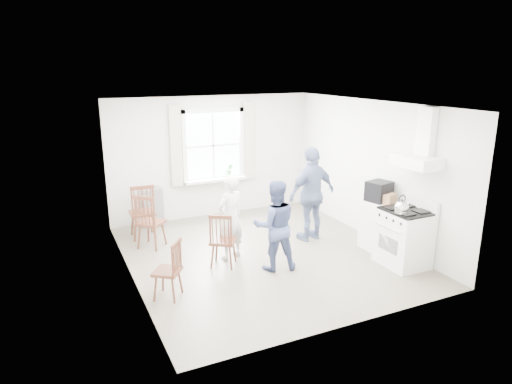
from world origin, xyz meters
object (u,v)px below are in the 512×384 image
object	(u,v)px
person_left	(230,217)
person_right	(312,194)
stereo_stack	(379,191)
windsor_chair_b	(222,235)
gas_stove	(404,237)
windsor_chair_c	(173,263)
low_cabinet	(379,225)
person_mid	(275,225)
windsor_chair_a	(143,206)

from	to	relation	value
person_left	person_right	distance (m)	1.73
person_left	person_right	xyz separation A→B (m)	(1.71, 0.17, 0.16)
stereo_stack	windsor_chair_b	distance (m)	2.88
gas_stove	windsor_chair_c	distance (m)	3.77
gas_stove	low_cabinet	distance (m)	0.70
stereo_stack	gas_stove	bearing A→B (deg)	-93.44
person_right	person_mid	bearing A→B (deg)	25.93
windsor_chair_b	person_left	world-z (taller)	person_left
windsor_chair_b	person_right	size ratio (longest dim) A/B	0.52
gas_stove	person_mid	xyz separation A→B (m)	(-2.00, 0.76, 0.26)
low_cabinet	windsor_chair_a	world-z (taller)	windsor_chair_a
windsor_chair_a	person_left	bearing A→B (deg)	-52.46
gas_stove	person_mid	distance (m)	2.15
windsor_chair_b	person_left	distance (m)	0.46
windsor_chair_c	person_right	world-z (taller)	person_right
gas_stove	windsor_chair_c	world-z (taller)	gas_stove
windsor_chair_b	person_right	bearing A→B (deg)	13.88
gas_stove	stereo_stack	distance (m)	0.95
windsor_chair_c	low_cabinet	bearing A→B (deg)	2.98
low_cabinet	windsor_chair_c	xyz separation A→B (m)	(-3.80, -0.20, 0.08)
windsor_chair_a	person_mid	xyz separation A→B (m)	(1.64, -2.22, 0.08)
low_cabinet	person_right	xyz separation A→B (m)	(-0.84, 0.94, 0.44)
windsor_chair_b	person_mid	bearing A→B (deg)	-26.66
person_mid	windsor_chair_b	bearing A→B (deg)	-12.61
windsor_chair_b	person_mid	world-z (taller)	person_mid
windsor_chair_b	windsor_chair_c	distance (m)	1.17
windsor_chair_a	stereo_stack	bearing A→B (deg)	-31.33
windsor_chair_a	person_right	world-z (taller)	person_right
windsor_chair_b	windsor_chair_c	xyz separation A→B (m)	(-0.97, -0.65, -0.04)
person_left	low_cabinet	bearing A→B (deg)	142.73
low_cabinet	windsor_chair_a	bearing A→B (deg)	148.38
stereo_stack	windsor_chair_c	size ratio (longest dim) A/B	0.53
windsor_chair_a	person_left	world-z (taller)	person_left
windsor_chair_b	windsor_chair_c	world-z (taller)	windsor_chair_b
person_mid	person_right	xyz separation A→B (m)	(1.23, 0.88, 0.15)
windsor_chair_b	person_right	world-z (taller)	person_right
low_cabinet	person_left	distance (m)	2.68
low_cabinet	person_left	bearing A→B (deg)	163.16
person_mid	person_right	distance (m)	1.52
person_left	person_mid	world-z (taller)	person_mid
windsor_chair_a	windsor_chair_b	bearing A→B (deg)	-64.41
windsor_chair_a	person_mid	distance (m)	2.76
windsor_chair_b	person_mid	size ratio (longest dim) A/B	0.63
low_cabinet	person_left	xyz separation A→B (m)	(-2.55, 0.77, 0.28)
windsor_chair_c	person_left	xyz separation A→B (m)	(1.26, 0.97, 0.20)
low_cabinet	gas_stove	bearing A→B (deg)	-95.68
windsor_chair_c	person_left	size ratio (longest dim) A/B	0.60
low_cabinet	stereo_stack	xyz separation A→B (m)	(-0.03, 0.04, 0.63)
low_cabinet	stereo_stack	bearing A→B (deg)	121.81
windsor_chair_b	person_mid	distance (m)	0.87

